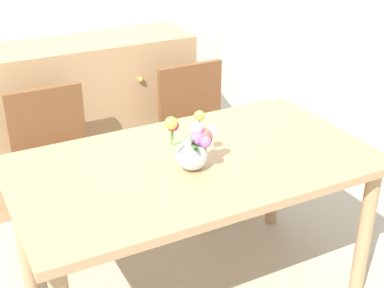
{
  "coord_description": "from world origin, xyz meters",
  "views": [
    {
      "loc": [
        -1.0,
        -1.91,
        1.93
      ],
      "look_at": [
        -0.04,
        -0.06,
        0.9
      ],
      "focal_mm": 51.34,
      "sensor_mm": 36.0,
      "label": 1
    }
  ],
  "objects_px": {
    "dining_table": "(194,179)",
    "chair_right": "(198,128)",
    "chair_left": "(55,159)",
    "dresser": "(86,117)",
    "flower_vase": "(193,147)"
  },
  "relations": [
    {
      "from": "dining_table",
      "to": "chair_left",
      "type": "bearing_deg",
      "value": 119.27
    },
    {
      "from": "dresser",
      "to": "chair_right",
      "type": "bearing_deg",
      "value": -44.34
    },
    {
      "from": "chair_left",
      "to": "dresser",
      "type": "bearing_deg",
      "value": -122.5
    },
    {
      "from": "dining_table",
      "to": "chair_left",
      "type": "relative_size",
      "value": 1.81
    },
    {
      "from": "dining_table",
      "to": "chair_left",
      "type": "height_order",
      "value": "chair_left"
    },
    {
      "from": "dining_table",
      "to": "dresser",
      "type": "height_order",
      "value": "dresser"
    },
    {
      "from": "chair_left",
      "to": "flower_vase",
      "type": "xyz_separation_m",
      "value": [
        0.4,
        -0.86,
        0.37
      ]
    },
    {
      "from": "dining_table",
      "to": "flower_vase",
      "type": "bearing_deg",
      "value": -121.63
    },
    {
      "from": "dining_table",
      "to": "chair_right",
      "type": "relative_size",
      "value": 1.81
    },
    {
      "from": "chair_left",
      "to": "dresser",
      "type": "relative_size",
      "value": 0.64
    },
    {
      "from": "chair_right",
      "to": "chair_left",
      "type": "bearing_deg",
      "value": 0.0
    },
    {
      "from": "chair_right",
      "to": "flower_vase",
      "type": "relative_size",
      "value": 3.56
    },
    {
      "from": "chair_left",
      "to": "chair_right",
      "type": "bearing_deg",
      "value": -180.0
    },
    {
      "from": "dining_table",
      "to": "flower_vase",
      "type": "distance_m",
      "value": 0.22
    },
    {
      "from": "chair_left",
      "to": "flower_vase",
      "type": "distance_m",
      "value": 1.02
    }
  ]
}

